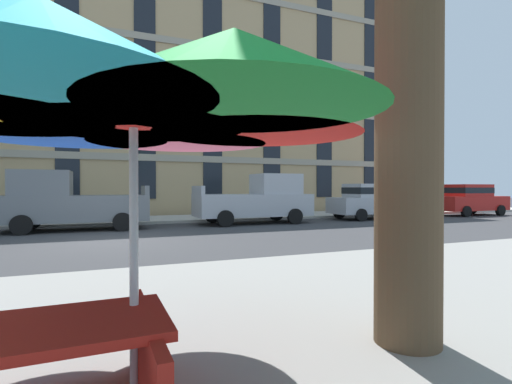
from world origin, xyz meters
TOP-DOWN VIEW (x-y plane):
  - ground_plane at (0.00, 0.00)m, footprint 120.00×120.00m
  - sidewalk_far at (0.00, 6.80)m, footprint 56.00×3.60m
  - apartment_building at (0.00, 14.99)m, footprint 36.99×12.08m
  - pickup_gray at (-1.39, 3.70)m, footprint 5.10×2.12m
  - pickup_silver at (6.17, 3.70)m, footprint 5.10×2.12m
  - sedan_silver at (12.38, 3.70)m, footprint 4.40×1.98m
  - sedan_red at (19.33, 3.70)m, footprint 4.40×1.98m
  - patio_umbrella at (0.01, -9.00)m, footprint 3.42×3.18m
  - picnic_table at (-0.70, -9.20)m, footprint 1.83×1.56m

SIDE VIEW (x-z plane):
  - ground_plane at x=0.00m, z-range 0.00..0.00m
  - sidewalk_far at x=0.00m, z-range 0.00..0.12m
  - picnic_table at x=-0.70m, z-range 0.10..0.87m
  - sedan_silver at x=12.38m, z-range 0.06..1.84m
  - sedan_red at x=19.33m, z-range 0.06..1.84m
  - pickup_gray at x=-1.39m, z-range -0.07..2.13m
  - pickup_silver at x=6.17m, z-range -0.07..2.13m
  - patio_umbrella at x=0.01m, z-range 0.95..3.45m
  - apartment_building at x=0.00m, z-range 0.00..16.00m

